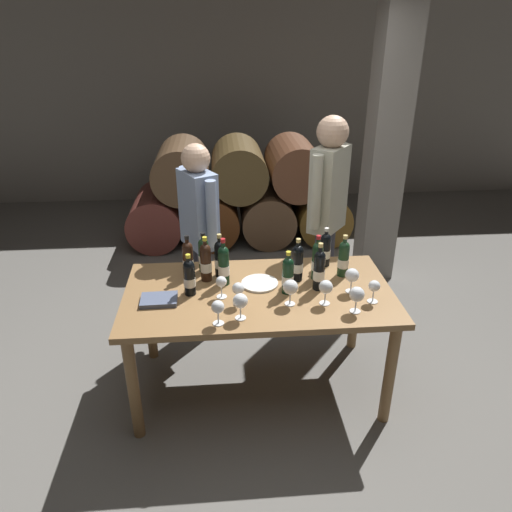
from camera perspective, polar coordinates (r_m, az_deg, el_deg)
The scene contains 30 objects.
ground_plane at distance 3.47m, azimuth 0.28°, elevation -15.14°, with size 14.00×14.00×0.00m, color #66635E.
cellar_back_wall at distance 6.87m, azimuth -2.89°, elevation 18.54°, with size 10.00×0.24×2.80m, color gray.
barrel_stack at distance 5.49m, azimuth -2.07°, elevation 7.39°, with size 2.49×0.90×1.15m.
stone_pillar at distance 4.58m, azimuth 15.32°, elevation 12.70°, with size 0.32×0.32×2.60m, color gray.
dining_table at distance 3.07m, azimuth 0.31°, elevation -5.68°, with size 1.70×0.90×0.76m.
wine_bottle_0 at distance 3.33m, azimuth 8.32°, elevation 0.82°, with size 0.07×0.07×0.28m.
wine_bottle_1 at distance 3.18m, azimuth -8.15°, elevation -0.33°, with size 0.07×0.07×0.29m.
wine_bottle_2 at distance 3.02m, azimuth 7.57°, elevation -1.59°, with size 0.07×0.07×0.32m.
wine_bottle_3 at distance 3.15m, azimuth -4.34°, elevation -0.26°, with size 0.07×0.07×0.30m.
wine_bottle_4 at distance 2.96m, azimuth 3.83°, elevation -2.28°, with size 0.07×0.07×0.28m.
wine_bottle_5 at distance 3.21m, azimuth 10.45°, elevation -0.26°, with size 0.07×0.07×0.29m.
wine_bottle_6 at distance 3.11m, azimuth 5.00°, elevation -0.77°, with size 0.07×0.07×0.30m.
wine_bottle_7 at distance 3.14m, azimuth 7.36°, elevation -0.50°, with size 0.07×0.07×0.31m.
wine_bottle_8 at distance 3.11m, azimuth -6.04°, elevation -0.70°, with size 0.07×0.07×0.31m.
wine_bottle_9 at distance 3.24m, azimuth -6.28°, elevation 0.19°, with size 0.07×0.07×0.28m.
wine_bottle_10 at distance 3.05m, azimuth -3.89°, elevation -1.06°, with size 0.07×0.07×0.32m.
wine_bottle_11 at distance 2.97m, azimuth -7.98°, elevation -2.48°, with size 0.07×0.07×0.27m.
wine_glass_0 at distance 2.92m, azimuth -4.19°, elevation -3.21°, with size 0.07×0.07×0.14m.
wine_glass_1 at distance 2.66m, azimuth -4.60°, elevation -6.20°, with size 0.07×0.07×0.15m.
wine_glass_2 at distance 2.95m, azimuth 13.99°, elevation -3.63°, with size 0.07×0.07×0.15m.
wine_glass_3 at distance 2.87m, azimuth 8.37°, elevation -3.77°, with size 0.08×0.08×0.16m.
wine_glass_4 at distance 2.84m, azimuth 4.15°, elevation -3.80°, with size 0.09×0.09×0.16m.
wine_glass_5 at distance 3.02m, azimuth 11.44°, elevation -2.34°, with size 0.09×0.09×0.16m.
wine_glass_6 at distance 2.70m, azimuth -1.89°, elevation -5.48°, with size 0.09×0.09×0.16m.
wine_glass_7 at distance 2.82m, azimuth 12.00°, elevation -4.57°, with size 0.09×0.09×0.16m.
wine_glass_8 at distance 2.83m, azimuth -2.13°, elevation -4.02°, with size 0.07×0.07×0.15m.
tasting_notebook at distance 2.96m, azimuth -11.55°, elevation -5.17°, with size 0.22×0.16×0.03m, color #4C5670.
serving_plate at distance 3.10m, azimuth 0.44°, elevation -3.29°, with size 0.24×0.24×0.01m, color white.
sommelier_presenting at distance 3.67m, azimuth 8.57°, elevation 5.96°, with size 0.34×0.41×1.72m.
taster_seated_left at distance 3.59m, azimuth -6.80°, elevation 3.57°, with size 0.31×0.45×1.54m.
Camera 1 is at (-0.23, -2.61, 2.28)m, focal length 33.36 mm.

